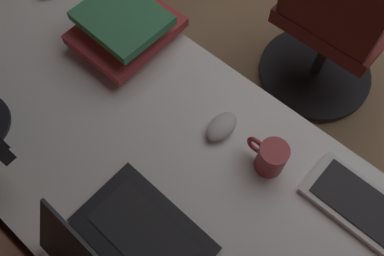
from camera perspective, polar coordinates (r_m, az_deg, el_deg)
The scene contains 7 objects.
desk at distance 1.08m, azimuth -1.76°, elevation -8.71°, with size 1.88×0.72×0.73m.
drawer_pedestal at distance 1.46m, azimuth -10.30°, elevation -6.38°, with size 0.40×0.51×0.69m.
laptop_leftmost at distance 0.94m, azimuth -9.82°, elevation -16.93°, with size 0.32×0.29×0.19m.
mouse_spare at distance 1.06m, azimuth 4.30°, elevation 0.20°, with size 0.06×0.10×0.03m, color silver.
book_stack_near at distance 1.22m, azimuth -9.73°, elevation 14.27°, with size 0.25×0.30×0.12m.
coffee_mug at distance 1.01m, azimuth 11.31°, elevation -4.16°, with size 0.11×0.07×0.10m.
office_chair at distance 1.75m, azimuth 19.71°, elevation 14.03°, with size 0.56×0.56×0.97m.
Camera 1 is at (-0.11, 1.94, 1.69)m, focal length 36.83 mm.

